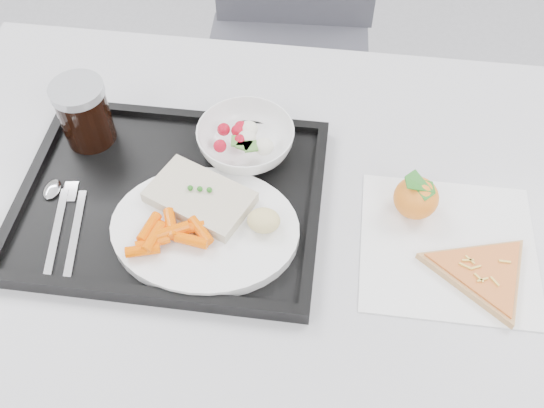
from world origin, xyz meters
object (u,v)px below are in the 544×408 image
object	(u,v)px
table	(282,241)
pizza_slice	(483,273)
chair	(290,25)
cola_glass	(84,112)
tray	(171,200)
dinner_plate	(205,229)
salad_bowl	(246,140)
tangerine	(416,198)

from	to	relation	value
table	pizza_slice	size ratio (longest dim) A/B	5.45
chair	cola_glass	world-z (taller)	chair
tray	dinner_plate	world-z (taller)	dinner_plate
chair	dinner_plate	world-z (taller)	chair
salad_bowl	tray	bearing A→B (deg)	-132.53
salad_bowl	tangerine	distance (m)	0.27
tray	pizza_slice	size ratio (longest dim) A/B	2.04
cola_glass	dinner_plate	bearing A→B (deg)	-36.41
table	tray	xyz separation A→B (m)	(-0.17, 0.00, 0.08)
chair	salad_bowl	xyz separation A→B (m)	(-0.01, -0.64, 0.25)
cola_glass	chair	bearing A→B (deg)	68.01
dinner_plate	pizza_slice	bearing A→B (deg)	-2.07
table	dinner_plate	distance (m)	0.15
chair	tray	world-z (taller)	chair
dinner_plate	salad_bowl	distance (m)	0.17
tray	pizza_slice	distance (m)	0.46
dinner_plate	salad_bowl	bearing A→B (deg)	78.39
table	salad_bowl	size ratio (longest dim) A/B	7.89
dinner_plate	tangerine	xyz separation A→B (m)	(0.30, 0.09, 0.01)
chair	tray	xyz separation A→B (m)	(-0.10, -0.75, 0.22)
table	tangerine	xyz separation A→B (m)	(0.19, 0.03, 0.10)
chair	salad_bowl	bearing A→B (deg)	-90.51
table	tangerine	world-z (taller)	tangerine
tangerine	pizza_slice	xyz separation A→B (m)	(0.10, -0.10, -0.02)
tray	tangerine	xyz separation A→B (m)	(0.36, 0.03, 0.03)
dinner_plate	cola_glass	world-z (taller)	cola_glass
cola_glass	tangerine	xyz separation A→B (m)	(0.52, -0.08, -0.04)
tray	salad_bowl	distance (m)	0.15
cola_glass	pizza_slice	distance (m)	0.64
chair	cola_glass	distance (m)	0.75
dinner_plate	pizza_slice	xyz separation A→B (m)	(0.39, -0.01, -0.01)
cola_glass	tangerine	bearing A→B (deg)	-8.27
tray	pizza_slice	bearing A→B (deg)	-8.86
salad_bowl	cola_glass	bearing A→B (deg)	-179.40
table	salad_bowl	distance (m)	0.17
pizza_slice	tray	bearing A→B (deg)	171.14
tangerine	pizza_slice	bearing A→B (deg)	-46.62
tray	tangerine	world-z (taller)	tangerine
tangerine	pizza_slice	world-z (taller)	tangerine
chair	table	bearing A→B (deg)	-84.99
pizza_slice	cola_glass	bearing A→B (deg)	163.96
table	dinner_plate	xyz separation A→B (m)	(-0.11, -0.05, 0.09)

